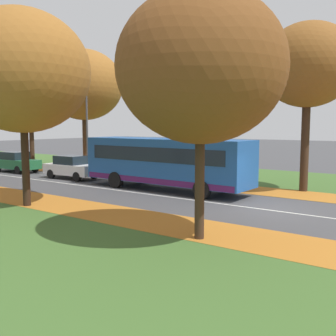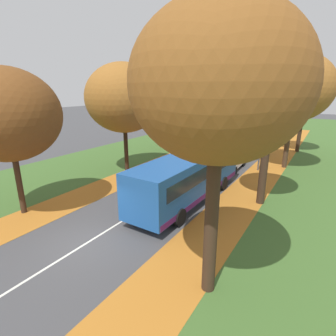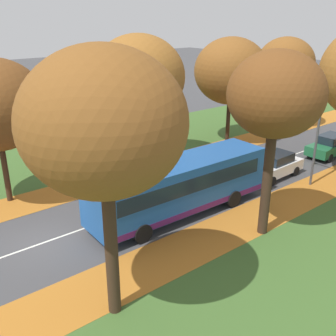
{
  "view_description": "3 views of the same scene",
  "coord_description": "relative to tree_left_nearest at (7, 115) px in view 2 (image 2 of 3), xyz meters",
  "views": [
    {
      "loc": [
        -16.55,
        -6.34,
        3.78
      ],
      "look_at": [
        2.12,
        6.98,
        1.24
      ],
      "focal_mm": 42.0,
      "sensor_mm": 36.0,
      "label": 1
    },
    {
      "loc": [
        8.86,
        -7.16,
        6.92
      ],
      "look_at": [
        -0.37,
        7.74,
        1.59
      ],
      "focal_mm": 28.0,
      "sensor_mm": 36.0,
      "label": 2
    },
    {
      "loc": [
        16.14,
        -5.39,
        10.12
      ],
      "look_at": [
        0.53,
        7.06,
        2.21
      ],
      "focal_mm": 42.0,
      "sensor_mm": 36.0,
      "label": 3
    }
  ],
  "objects": [
    {
      "name": "car_green_following",
      "position": [
        7.35,
        21.47,
        -4.77
      ],
      "size": [
        1.9,
        4.26,
        1.62
      ],
      "color": "#1E6038",
      "rests_on": "ground"
    },
    {
      "name": "leaf_litter_left",
      "position": [
        0.98,
        13.79,
        -5.58
      ],
      "size": [
        2.8,
        60.0,
        0.0
      ],
      "primitive_type": "cube",
      "color": "#B26B23",
      "rests_on": "grass_verge_left"
    },
    {
      "name": "grass_verge_right",
      "position": [
        14.78,
        19.79,
        -5.58
      ],
      "size": [
        12.0,
        90.0,
        0.01
      ],
      "primitive_type": "cube",
      "color": "#3D6028",
      "rests_on": "ground"
    },
    {
      "name": "tree_left_near",
      "position": [
        -0.1,
        9.31,
        0.58
      ],
      "size": [
        6.16,
        6.16,
        8.94
      ],
      "color": "black",
      "rests_on": "ground"
    },
    {
      "name": "tree_right_mid",
      "position": [
        11.39,
        17.79,
        1.38
      ],
      "size": [
        6.31,
        6.31,
        9.82
      ],
      "color": "#422D1E",
      "rests_on": "ground"
    },
    {
      "name": "tree_right_far",
      "position": [
        11.62,
        25.3,
        0.9
      ],
      "size": [
        4.94,
        4.94,
        8.74
      ],
      "color": "#382619",
      "rests_on": "ground"
    },
    {
      "name": "tree_right_nearest",
      "position": [
        11.56,
        0.02,
        1.43
      ],
      "size": [
        5.17,
        5.17,
        9.38
      ],
      "color": "#382619",
      "rests_on": "ground"
    },
    {
      "name": "ground_plane",
      "position": [
        5.58,
        -0.21,
        -5.59
      ],
      "size": [
        160.0,
        160.0,
        0.0
      ],
      "primitive_type": "plane",
      "color": "#424244"
    },
    {
      "name": "bus",
      "position": [
        7.34,
        6.67,
        -3.88
      ],
      "size": [
        2.82,
        10.45,
        2.98
      ],
      "color": "#1E5199",
      "rests_on": "ground"
    },
    {
      "name": "tree_left_far",
      "position": [
        -0.13,
        25.39,
        0.27
      ],
      "size": [
        5.16,
        5.16,
        8.19
      ],
      "color": "#422D1E",
      "rests_on": "ground"
    },
    {
      "name": "tree_right_near",
      "position": [
        11.39,
        8.6,
        1.18
      ],
      "size": [
        4.26,
        4.26,
        8.76
      ],
      "color": "#382619",
      "rests_on": "ground"
    },
    {
      "name": "car_white_lead",
      "position": [
        7.35,
        14.81,
        -4.77
      ],
      "size": [
        1.88,
        4.25,
        1.62
      ],
      "color": "silver",
      "rests_on": "ground"
    },
    {
      "name": "leaf_litter_right",
      "position": [
        10.18,
        13.79,
        -5.58
      ],
      "size": [
        2.8,
        60.0,
        0.0
      ],
      "primitive_type": "cube",
      "color": "#B26B23",
      "rests_on": "grass_verge_right"
    },
    {
      "name": "road_centre_line",
      "position": [
        5.58,
        19.79,
        -5.58
      ],
      "size": [
        0.12,
        80.0,
        0.01
      ],
      "primitive_type": "cube",
      "color": "silver",
      "rests_on": "ground"
    },
    {
      "name": "tree_left_nearest",
      "position": [
        0.0,
        0.0,
        0.0
      ],
      "size": [
        5.45,
        5.45,
        8.05
      ],
      "color": "#382619",
      "rests_on": "ground"
    },
    {
      "name": "streetlamp_right",
      "position": [
        9.25,
        15.58,
        -1.85
      ],
      "size": [
        1.89,
        0.28,
        6.0
      ],
      "color": "#47474C",
      "rests_on": "ground"
    },
    {
      "name": "tree_left_mid",
      "position": [
        0.03,
        18.07,
        0.23
      ],
      "size": [
        5.83,
        5.83,
        8.45
      ],
      "color": "black",
      "rests_on": "ground"
    },
    {
      "name": "grass_verge_left",
      "position": [
        -3.62,
        19.79,
        -5.58
      ],
      "size": [
        12.0,
        90.0,
        0.01
      ],
      "primitive_type": "cube",
      "color": "#3D6028",
      "rests_on": "ground"
    }
  ]
}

